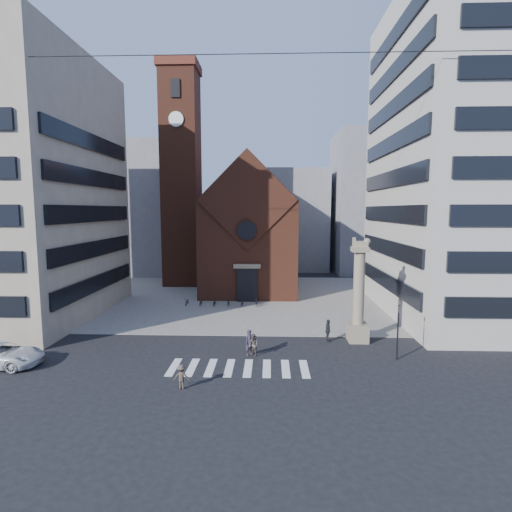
% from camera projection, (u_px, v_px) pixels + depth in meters
% --- Properties ---
extents(ground, '(120.00, 120.00, 0.00)m').
position_uv_depth(ground, '(235.00, 352.00, 30.63)').
color(ground, black).
rests_on(ground, ground).
extents(piazza, '(46.00, 30.00, 0.05)m').
position_uv_depth(piazza, '(248.00, 298.00, 49.49)').
color(piazza, gray).
rests_on(piazza, ground).
extents(zebra_crossing, '(10.20, 3.20, 0.01)m').
position_uv_depth(zebra_crossing, '(239.00, 368.00, 27.63)').
color(zebra_crossing, white).
rests_on(zebra_crossing, ground).
extents(church, '(12.00, 16.65, 18.00)m').
position_uv_depth(church, '(250.00, 231.00, 54.55)').
color(church, brown).
rests_on(church, ground).
extents(campanile, '(5.50, 5.50, 31.20)m').
position_uv_depth(campanile, '(181.00, 176.00, 56.94)').
color(campanile, brown).
rests_on(campanile, ground).
extents(building_left, '(18.00, 20.00, 26.00)m').
position_uv_depth(building_left, '(4.00, 189.00, 39.89)').
color(building_left, tan).
rests_on(building_left, ground).
extents(building_right, '(18.00, 22.00, 32.00)m').
position_uv_depth(building_right, '(483.00, 158.00, 39.85)').
color(building_right, '#ABA59B').
rests_on(building_right, ground).
extents(bg_block_left, '(16.00, 14.00, 22.00)m').
position_uv_depth(bg_block_left, '(141.00, 209.00, 69.76)').
color(bg_block_left, gray).
rests_on(bg_block_left, ground).
extents(bg_block_mid, '(14.00, 12.00, 18.00)m').
position_uv_depth(bg_block_mid, '(288.00, 220.00, 74.04)').
color(bg_block_mid, gray).
rests_on(bg_block_mid, ground).
extents(bg_block_right, '(16.00, 14.00, 24.00)m').
position_uv_depth(bg_block_right, '(380.00, 203.00, 70.16)').
color(bg_block_right, gray).
rests_on(bg_block_right, ground).
extents(lion_column, '(1.63, 1.60, 8.68)m').
position_uv_depth(lion_column, '(359.00, 301.00, 32.86)').
color(lion_column, gray).
rests_on(lion_column, ground).
extents(traffic_light, '(0.13, 0.16, 4.30)m').
position_uv_depth(traffic_light, '(398.00, 329.00, 28.95)').
color(traffic_light, black).
rests_on(traffic_light, ground).
extents(white_car, '(5.84, 2.79, 1.61)m').
position_uv_depth(white_car, '(0.00, 355.00, 27.88)').
color(white_car, silver).
rests_on(white_car, ground).
extents(pedestrian_0, '(0.86, 0.80, 1.97)m').
position_uv_depth(pedestrian_0, '(250.00, 342.00, 29.98)').
color(pedestrian_0, '#332B3C').
rests_on(pedestrian_0, ground).
extents(pedestrian_1, '(1.03, 1.04, 1.69)m').
position_uv_depth(pedestrian_1, '(253.00, 345.00, 29.76)').
color(pedestrian_1, '#514741').
rests_on(pedestrian_1, ground).
extents(pedestrian_2, '(0.53, 1.13, 1.89)m').
position_uv_depth(pedestrian_2, '(328.00, 331.00, 33.03)').
color(pedestrian_2, '#24262C').
rests_on(pedestrian_2, ground).
extents(pedestrian_3, '(1.03, 0.64, 1.53)m').
position_uv_depth(pedestrian_3, '(182.00, 377.00, 24.35)').
color(pedestrian_3, '#4A3A31').
rests_on(pedestrian_3, ground).
extents(scooter_0, '(0.54, 1.54, 0.81)m').
position_uv_depth(scooter_0, '(187.00, 302.00, 45.44)').
color(scooter_0, black).
rests_on(scooter_0, piazza).
extents(scooter_1, '(0.42, 1.49, 0.90)m').
position_uv_depth(scooter_1, '(201.00, 302.00, 45.37)').
color(scooter_1, black).
rests_on(scooter_1, piazza).
extents(scooter_2, '(0.54, 1.54, 0.81)m').
position_uv_depth(scooter_2, '(215.00, 302.00, 45.32)').
color(scooter_2, black).
rests_on(scooter_2, piazza).
extents(scooter_3, '(0.42, 1.49, 0.90)m').
position_uv_depth(scooter_3, '(228.00, 302.00, 45.26)').
color(scooter_3, black).
rests_on(scooter_3, piazza).
extents(scooter_4, '(0.54, 1.54, 0.81)m').
position_uv_depth(scooter_4, '(242.00, 302.00, 45.21)').
color(scooter_4, black).
rests_on(scooter_4, piazza).
extents(scooter_5, '(0.42, 1.49, 0.90)m').
position_uv_depth(scooter_5, '(256.00, 302.00, 45.15)').
color(scooter_5, black).
rests_on(scooter_5, piazza).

